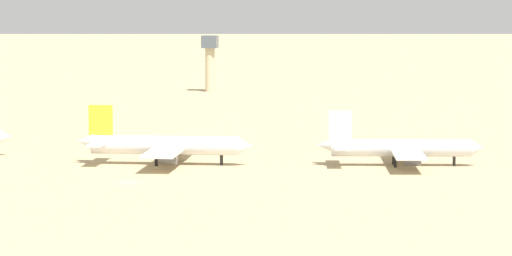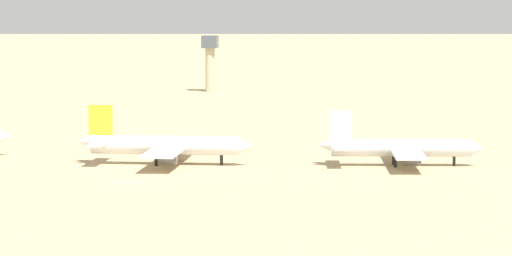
# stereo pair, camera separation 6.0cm
# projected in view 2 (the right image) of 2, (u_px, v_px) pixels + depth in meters

# --- Properties ---
(ground) EXTENTS (4000.00, 4000.00, 0.00)m
(ground) POSITION_uv_depth(u_px,v_px,m) (128.00, 183.00, 231.64)
(ground) COLOR tan
(parked_jet_yellow_3) EXTENTS (34.91, 29.24, 11.56)m
(parked_jet_yellow_3) POSITION_uv_depth(u_px,v_px,m) (163.00, 145.00, 255.34)
(parked_jet_yellow_3) COLOR white
(parked_jet_yellow_3) RESTS_ON ground
(parked_jet_white_4) EXTENTS (32.43, 27.43, 10.71)m
(parked_jet_white_4) POSITION_uv_depth(u_px,v_px,m) (399.00, 148.00, 253.37)
(parked_jet_white_4) COLOR silver
(parked_jet_white_4) RESTS_ON ground
(control_tower) EXTENTS (5.20, 5.20, 18.72)m
(control_tower) POSITION_uv_depth(u_px,v_px,m) (210.00, 58.00, 436.58)
(control_tower) COLOR #C6B793
(control_tower) RESTS_ON ground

